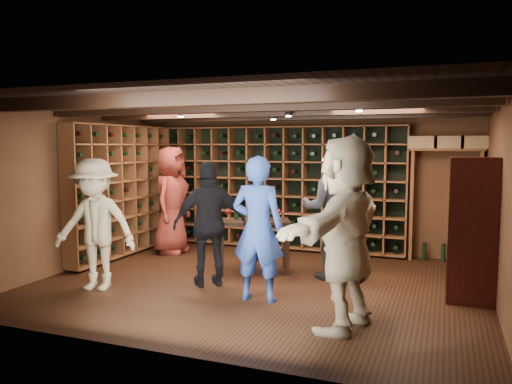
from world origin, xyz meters
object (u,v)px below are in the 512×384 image
at_px(guest_red_floral, 171,200).
at_px(guest_khaki, 95,224).
at_px(guest_beige, 346,233).
at_px(tasting_table, 254,225).
at_px(guest_woman_black, 210,224).
at_px(man_grey_suit, 334,210).
at_px(man_blue_shirt, 258,229).
at_px(display_cabinet, 472,233).

relative_size(guest_red_floral, guest_khaki, 1.09).
relative_size(guest_beige, tasting_table, 1.71).
distance_m(guest_red_floral, guest_woman_black, 2.27).
relative_size(man_grey_suit, guest_red_floral, 1.05).
distance_m(man_grey_suit, guest_beige, 1.99).
bearing_deg(guest_red_floral, tasting_table, -116.52).
relative_size(man_blue_shirt, guest_red_floral, 0.95).
bearing_deg(guest_khaki, guest_beige, -14.72).
bearing_deg(man_blue_shirt, guest_khaki, 5.34).
relative_size(man_blue_shirt, guest_khaki, 1.03).
distance_m(guest_woman_black, guest_beige, 2.25).
distance_m(man_grey_suit, guest_woman_black, 1.80).
distance_m(man_grey_suit, guest_red_floral, 3.14).
bearing_deg(guest_red_floral, guest_beige, -130.00).
xyz_separation_m(man_blue_shirt, tasting_table, (-0.54, 1.26, -0.18)).
relative_size(guest_red_floral, tasting_table, 1.60).
relative_size(guest_khaki, tasting_table, 1.47).
bearing_deg(guest_khaki, man_grey_suit, 19.89).
bearing_deg(man_grey_suit, guest_red_floral, -21.00).
xyz_separation_m(man_blue_shirt, guest_woman_black, (-0.84, 0.38, -0.04)).
xyz_separation_m(man_blue_shirt, man_grey_suit, (0.66, 1.36, 0.10)).
height_order(man_grey_suit, tasting_table, man_grey_suit).
bearing_deg(tasting_table, man_grey_suit, -19.54).
height_order(man_blue_shirt, guest_beige, guest_beige).
bearing_deg(guest_woman_black, guest_beige, 119.02).
height_order(display_cabinet, man_grey_suit, man_grey_suit).
bearing_deg(man_blue_shirt, guest_red_floral, -42.88).
relative_size(man_grey_suit, guest_khaki, 1.14).
bearing_deg(guest_red_floral, guest_woman_black, -140.58).
bearing_deg(display_cabinet, guest_woman_black, -171.11).
bearing_deg(man_grey_suit, man_blue_shirt, 55.32).
xyz_separation_m(display_cabinet, tasting_table, (-3.00, 0.36, -0.14)).
bearing_deg(man_grey_suit, guest_woman_black, 24.18).
height_order(display_cabinet, man_blue_shirt, man_blue_shirt).
xyz_separation_m(display_cabinet, guest_woman_black, (-3.30, -0.52, -0.00)).
distance_m(guest_woman_black, guest_khaki, 1.52).
xyz_separation_m(display_cabinet, guest_khaki, (-4.65, -1.22, 0.02)).
xyz_separation_m(display_cabinet, guest_red_floral, (-4.87, 1.12, 0.09)).
relative_size(man_blue_shirt, guest_beige, 0.88).
bearing_deg(guest_woman_black, display_cabinet, 152.91).
relative_size(guest_red_floral, guest_woman_black, 1.11).
distance_m(man_grey_suit, guest_khaki, 3.31).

